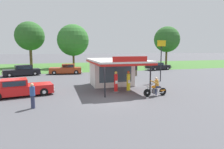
% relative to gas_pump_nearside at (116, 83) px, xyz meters
% --- Properties ---
extents(ground_plane, '(300.00, 300.00, 0.00)m').
position_rel_gas_pump_nearside_xyz_m(ground_plane, '(-1.14, -2.24, -0.89)').
color(ground_plane, '#4C4C51').
extents(grass_verge_strip, '(120.00, 24.00, 0.01)m').
position_rel_gas_pump_nearside_xyz_m(grass_verge_strip, '(-1.14, 27.76, -0.88)').
color(grass_verge_strip, '#3D6B2D').
rests_on(grass_verge_strip, ground).
extents(service_station_kiosk, '(4.97, 7.46, 3.34)m').
position_rel_gas_pump_nearside_xyz_m(service_station_kiosk, '(0.61, 3.15, 0.83)').
color(service_station_kiosk, silver).
rests_on(service_station_kiosk, ground).
extents(gas_pump_nearside, '(0.44, 0.44, 1.94)m').
position_rel_gas_pump_nearside_xyz_m(gas_pump_nearside, '(0.00, 0.00, 0.00)').
color(gas_pump_nearside, slate).
rests_on(gas_pump_nearside, ground).
extents(gas_pump_offside, '(0.44, 0.44, 1.93)m').
position_rel_gas_pump_nearside_xyz_m(gas_pump_offside, '(1.22, -0.00, -0.00)').
color(gas_pump_offside, slate).
rests_on(gas_pump_offside, ground).
extents(motorcycle_with_rider, '(2.15, 0.70, 1.58)m').
position_rel_gas_pump_nearside_xyz_m(motorcycle_with_rider, '(2.81, -2.24, -0.23)').
color(motorcycle_with_rider, black).
rests_on(motorcycle_with_rider, ground).
extents(featured_classic_sedan, '(5.50, 2.86, 1.46)m').
position_rel_gas_pump_nearside_xyz_m(featured_classic_sedan, '(-8.20, 0.91, -0.23)').
color(featured_classic_sedan, red).
rests_on(featured_classic_sedan, ground).
extents(parked_car_back_row_right, '(5.07, 2.37, 1.56)m').
position_rel_gas_pump_nearside_xyz_m(parked_car_back_row_right, '(4.39, 16.02, -0.17)').
color(parked_car_back_row_right, black).
rests_on(parked_car_back_row_right, ground).
extents(parked_car_back_row_left, '(5.20, 2.91, 1.40)m').
position_rel_gas_pump_nearside_xyz_m(parked_car_back_row_left, '(13.31, 16.03, -0.23)').
color(parked_car_back_row_left, black).
rests_on(parked_car_back_row_left, ground).
extents(parked_car_second_row_spare, '(5.25, 2.40, 1.58)m').
position_rel_gas_pump_nearside_xyz_m(parked_car_second_row_spare, '(-3.74, 14.76, -0.17)').
color(parked_car_second_row_spare, '#993819').
rests_on(parked_car_second_row_spare, ground).
extents(parked_car_back_row_centre, '(5.43, 3.17, 1.58)m').
position_rel_gas_pump_nearside_xyz_m(parked_car_back_row_centre, '(-10.09, 14.26, -0.16)').
color(parked_car_back_row_centre, black).
rests_on(parked_car_back_row_centre, ground).
extents(bystander_chatting_near_pumps, '(0.34, 0.34, 1.71)m').
position_rel_gas_pump_nearside_xyz_m(bystander_chatting_near_pumps, '(6.09, 9.52, 0.02)').
color(bystander_chatting_near_pumps, brown).
rests_on(bystander_chatting_near_pumps, ground).
extents(bystander_standing_back_lot, '(0.34, 0.34, 1.70)m').
position_rel_gas_pump_nearside_xyz_m(bystander_standing_back_lot, '(-6.75, -3.08, 0.01)').
color(bystander_standing_back_lot, '#2D3351').
rests_on(bystander_standing_back_lot, ground).
extents(tree_oak_distant_spare, '(6.00, 6.00, 9.21)m').
position_rel_gas_pump_nearside_xyz_m(tree_oak_distant_spare, '(20.08, 24.02, 5.23)').
color(tree_oak_distant_spare, brown).
rests_on(tree_oak_distant_spare, ground).
extents(tree_oak_centre, '(6.66, 6.66, 9.13)m').
position_rel_gas_pump_nearside_xyz_m(tree_oak_centre, '(-1.49, 25.66, 4.78)').
color(tree_oak_centre, brown).
rests_on(tree_oak_centre, ground).
extents(tree_oak_right, '(6.18, 6.18, 9.82)m').
position_rel_gas_pump_nearside_xyz_m(tree_oak_right, '(-10.51, 28.90, 5.82)').
color(tree_oak_right, brown).
rests_on(tree_oak_right, ground).
extents(roadside_pole_sign, '(1.10, 0.12, 4.96)m').
position_rel_gas_pump_nearside_xyz_m(roadside_pole_sign, '(7.02, 4.20, 2.49)').
color(roadside_pole_sign, black).
rests_on(roadside_pole_sign, ground).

